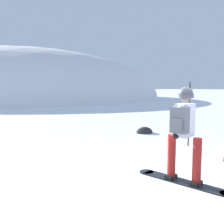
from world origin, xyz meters
name	(u,v)px	position (x,y,z in m)	size (l,w,h in m)	color
ground_plane	(185,176)	(0.00, 0.00, 0.00)	(300.00, 300.00, 0.00)	white
ridge_peak_main	(28,98)	(3.02, 35.83, 0.00)	(40.50, 36.45, 14.57)	white
snowboarder_main	(184,132)	(-0.29, -0.22, 0.92)	(0.82, 1.75, 1.71)	black
piste_marker_near	(189,109)	(1.87, 1.78, 1.08)	(0.20, 0.20, 1.89)	black
rock_small	(144,133)	(1.96, 4.08, 0.00)	(0.64, 0.55, 0.45)	#282628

